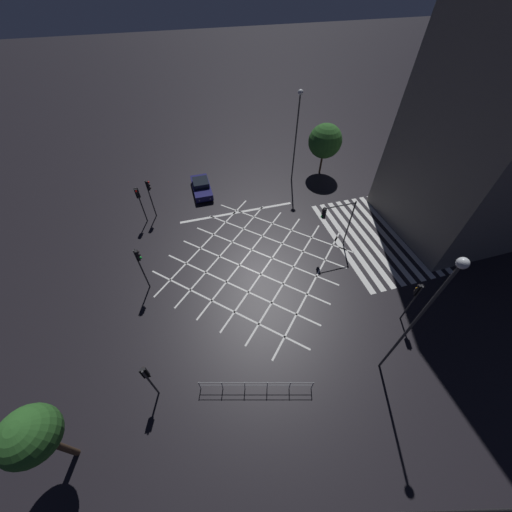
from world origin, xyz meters
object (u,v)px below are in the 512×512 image
(street_lamp_far, at_px, (297,123))
(traffic_light_median_north, at_px, (140,262))
(traffic_light_ne_main, at_px, (139,199))
(street_lamp_east, at_px, (425,310))
(traffic_light_ne_cross, at_px, (150,191))
(street_tree_far, at_px, (30,436))
(street_tree_near, at_px, (325,141))
(traffic_light_nw_main, at_px, (147,376))
(waiting_car, at_px, (201,187))
(street_lamp_west, at_px, (490,512))
(traffic_light_sw_main, at_px, (415,296))
(traffic_light_median_south, at_px, (336,217))

(street_lamp_far, bearing_deg, traffic_light_median_north, 124.97)
(traffic_light_ne_main, distance_m, street_lamp_east, 23.23)
(traffic_light_ne_cross, distance_m, street_tree_far, 19.40)
(traffic_light_median_north, relative_size, street_tree_near, 0.73)
(traffic_light_nw_main, bearing_deg, waiting_car, -15.92)
(traffic_light_nw_main, bearing_deg, traffic_light_ne_cross, -2.50)
(traffic_light_ne_cross, distance_m, street_lamp_east, 23.18)
(traffic_light_ne_main, bearing_deg, street_tree_far, -12.53)
(traffic_light_median_north, relative_size, traffic_light_nw_main, 1.21)
(waiting_car, bearing_deg, street_lamp_east, 19.92)
(traffic_light_median_north, xyz_separation_m, waiting_car, (11.47, -5.74, -2.28))
(traffic_light_nw_main, height_order, street_lamp_east, street_lamp_east)
(traffic_light_ne_main, distance_m, street_lamp_west, 27.22)
(traffic_light_sw_main, xyz_separation_m, traffic_light_median_south, (7.87, 1.75, 0.68))
(traffic_light_ne_cross, relative_size, street_tree_far, 0.71)
(street_tree_far, relative_size, waiting_car, 1.28)
(traffic_light_sw_main, xyz_separation_m, street_lamp_far, (18.74, 1.11, 3.54))
(street_tree_near, bearing_deg, street_lamp_west, 162.23)
(traffic_light_median_north, height_order, street_lamp_far, street_lamp_far)
(traffic_light_ne_main, relative_size, street_lamp_far, 0.40)
(street_tree_near, xyz_separation_m, street_tree_far, (-21.55, 23.55, 0.48))
(traffic_light_median_south, xyz_separation_m, street_tree_near, (11.33, -4.29, 0.39))
(traffic_light_ne_cross, distance_m, traffic_light_median_south, 16.62)
(street_lamp_east, bearing_deg, traffic_light_median_south, -8.40)
(traffic_light_median_north, bearing_deg, traffic_light_ne_main, 90.43)
(traffic_light_sw_main, height_order, traffic_light_median_south, traffic_light_median_south)
(traffic_light_nw_main, bearing_deg, traffic_light_median_north, 1.22)
(traffic_light_median_south, height_order, street_lamp_east, street_lamp_east)
(street_lamp_west, relative_size, street_tree_far, 1.83)
(traffic_light_median_north, distance_m, street_tree_far, 10.90)
(street_lamp_west, distance_m, street_tree_near, 29.80)
(traffic_light_median_south, relative_size, street_tree_far, 0.83)
(traffic_light_sw_main, height_order, street_lamp_east, street_lamp_east)
(waiting_car, bearing_deg, traffic_light_ne_cross, -60.02)
(street_tree_near, bearing_deg, traffic_light_nw_main, 135.43)
(traffic_light_median_south, bearing_deg, street_lamp_west, 74.27)
(street_lamp_east, height_order, street_lamp_far, street_lamp_east)
(street_tree_near, distance_m, street_tree_far, 31.92)
(traffic_light_sw_main, relative_size, traffic_light_ne_main, 1.01)
(traffic_light_sw_main, xyz_separation_m, street_tree_near, (19.20, -2.53, 1.07))
(traffic_light_sw_main, relative_size, street_lamp_west, 0.37)
(traffic_light_median_north, height_order, street_lamp_west, street_lamp_west)
(traffic_light_median_north, relative_size, waiting_car, 0.94)
(street_tree_near, bearing_deg, waiting_car, 90.27)
(traffic_light_ne_cross, height_order, street_lamp_east, street_lamp_east)
(traffic_light_ne_cross, distance_m, street_lamp_west, 27.43)
(street_lamp_east, bearing_deg, street_tree_near, -14.96)
(street_lamp_far, bearing_deg, street_tree_near, -82.82)
(traffic_light_nw_main, height_order, traffic_light_ne_main, traffic_light_ne_main)
(traffic_light_sw_main, height_order, street_lamp_west, street_lamp_west)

